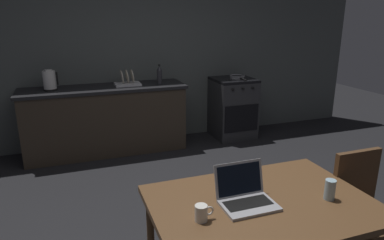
{
  "coord_description": "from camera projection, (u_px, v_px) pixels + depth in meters",
  "views": [
    {
      "loc": [
        -1.07,
        -2.45,
        1.81
      ],
      "look_at": [
        0.05,
        0.66,
        0.82
      ],
      "focal_mm": 32.48,
      "sensor_mm": 36.0,
      "label": 1
    }
  ],
  "objects": [
    {
      "name": "kitchen_counter",
      "position": [
        106.0,
        119.0,
        4.74
      ],
      "size": [
        2.16,
        0.64,
        0.91
      ],
      "color": "#382D23",
      "rests_on": "ground_plane"
    },
    {
      "name": "bottle",
      "position": [
        159.0,
        75.0,
        4.77
      ],
      "size": [
        0.07,
        0.07,
        0.27
      ],
      "color": "#2D2D33",
      "rests_on": "kitchen_counter"
    },
    {
      "name": "frying_pan",
      "position": [
        238.0,
        77.0,
        5.21
      ],
      "size": [
        0.23,
        0.4,
        0.05
      ],
      "color": "gray",
      "rests_on": "stove_oven"
    },
    {
      "name": "electric_kettle",
      "position": [
        50.0,
        80.0,
        4.36
      ],
      "size": [
        0.18,
        0.16,
        0.26
      ],
      "color": "black",
      "rests_on": "kitchen_counter"
    },
    {
      "name": "coffee_mug",
      "position": [
        202.0,
        213.0,
        1.89
      ],
      "size": [
        0.11,
        0.07,
        0.09
      ],
      "color": "silver",
      "rests_on": "dining_table"
    },
    {
      "name": "chair",
      "position": [
        364.0,
        206.0,
        2.46
      ],
      "size": [
        0.4,
        0.4,
        0.9
      ],
      "rotation": [
        0.0,
        0.0,
        0.15
      ],
      "color": "#4C331E",
      "rests_on": "ground_plane"
    },
    {
      "name": "dining_table",
      "position": [
        262.0,
        211.0,
        2.11
      ],
      "size": [
        1.34,
        0.92,
        0.74
      ],
      "color": "brown",
      "rests_on": "ground_plane"
    },
    {
      "name": "back_wall",
      "position": [
        164.0,
        48.0,
        5.09
      ],
      "size": [
        6.4,
        0.1,
        2.73
      ],
      "primitive_type": "cube",
      "color": "#515755",
      "rests_on": "ground_plane"
    },
    {
      "name": "drinking_glass",
      "position": [
        330.0,
        190.0,
        2.11
      ],
      "size": [
        0.07,
        0.07,
        0.13
      ],
      "color": "#99B7C6",
      "rests_on": "dining_table"
    },
    {
      "name": "stove_oven",
      "position": [
        233.0,
        108.0,
        5.36
      ],
      "size": [
        0.6,
        0.62,
        0.91
      ],
      "color": "#2D2D30",
      "rests_on": "ground_plane"
    },
    {
      "name": "dish_rack",
      "position": [
        127.0,
        82.0,
        4.7
      ],
      "size": [
        0.34,
        0.26,
        0.21
      ],
      "color": "silver",
      "rests_on": "kitchen_counter"
    },
    {
      "name": "laptop",
      "position": [
        246.0,
        197.0,
        2.06
      ],
      "size": [
        0.32,
        0.28,
        0.22
      ],
      "rotation": [
        0.0,
        0.0,
        0.01
      ],
      "color": "#99999E",
      "rests_on": "dining_table"
    },
    {
      "name": "ground_plane",
      "position": [
        212.0,
        229.0,
        3.08
      ],
      "size": [
        12.0,
        12.0,
        0.0
      ],
      "primitive_type": "plane",
      "color": "black"
    }
  ]
}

